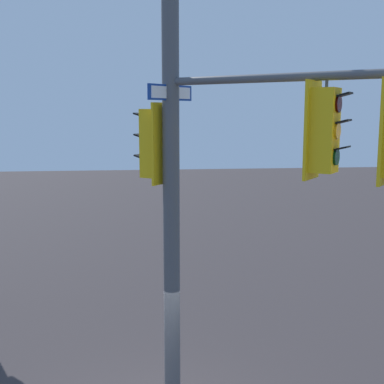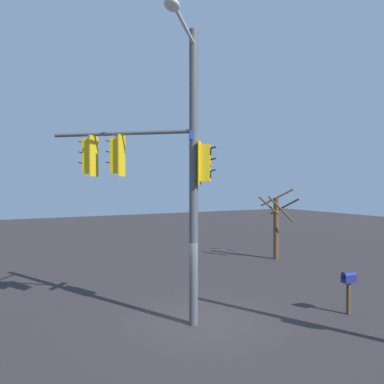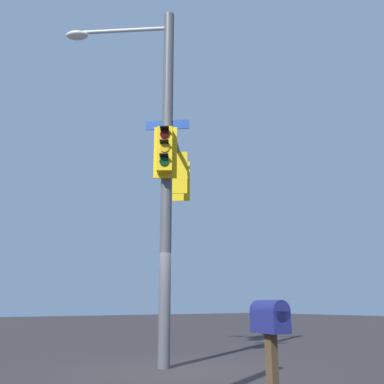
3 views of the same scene
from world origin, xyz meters
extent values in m
plane|color=#312C2D|center=(0.00, 0.00, 0.00)|extent=(80.00, 80.00, 0.00)
cylinder|color=#4C4F54|center=(0.34, 0.06, 4.45)|extent=(0.27, 0.27, 8.91)
cylinder|color=silver|center=(1.15, 1.03, 8.49)|extent=(1.69, 1.99, 0.10)
ellipsoid|color=silver|center=(1.95, 1.99, 8.41)|extent=(0.66, 0.69, 0.20)
cylinder|color=#4C4F54|center=(2.12, -1.42, 5.87)|extent=(3.63, 3.06, 0.12)
cube|color=yellow|center=(2.25, -1.53, 5.17)|extent=(0.46, 0.47, 1.10)
cube|color=yellow|center=(2.12, -1.43, 5.17)|extent=(0.37, 0.47, 1.30)
cylinder|color=#2F0403|center=(2.38, -1.63, 5.51)|extent=(0.16, 0.19, 0.22)
cube|color=black|center=(2.44, -1.68, 5.63)|extent=(0.26, 0.26, 0.06)
cylinder|color=#F2A814|center=(2.38, -1.63, 5.17)|extent=(0.16, 0.19, 0.22)
cube|color=black|center=(2.44, -1.68, 5.29)|extent=(0.26, 0.26, 0.06)
cylinder|color=black|center=(2.38, -1.63, 4.83)|extent=(0.16, 0.19, 0.22)
cube|color=black|center=(2.44, -1.68, 4.95)|extent=(0.26, 0.26, 0.06)
cylinder|color=#4C4F54|center=(2.25, -1.53, 5.80)|extent=(0.04, 0.04, 0.15)
cube|color=yellow|center=(2.98, -2.13, 5.17)|extent=(0.46, 0.47, 1.10)
cube|color=yellow|center=(2.84, -2.03, 5.17)|extent=(0.39, 0.46, 1.30)
cylinder|color=#2F0403|center=(3.10, -2.24, 5.51)|extent=(0.16, 0.19, 0.22)
cube|color=black|center=(3.16, -2.29, 5.63)|extent=(0.26, 0.26, 0.06)
cylinder|color=#F2A814|center=(3.10, -2.24, 5.17)|extent=(0.16, 0.19, 0.22)
cube|color=black|center=(3.16, -2.29, 5.29)|extent=(0.26, 0.26, 0.06)
cylinder|color=black|center=(3.10, -2.24, 4.83)|extent=(0.16, 0.19, 0.22)
cube|color=black|center=(3.16, -2.29, 4.95)|extent=(0.26, 0.26, 0.06)
cylinder|color=#4C4F54|center=(2.98, -2.13, 5.80)|extent=(0.04, 0.04, 0.15)
cube|color=yellow|center=(0.07, 0.29, 4.91)|extent=(0.45, 0.47, 1.10)
cube|color=yellow|center=(0.21, 0.19, 4.91)|extent=(0.36, 0.48, 1.30)
cylinder|color=#2F0403|center=(-0.06, 0.39, 5.25)|extent=(0.15, 0.20, 0.22)
cube|color=black|center=(-0.13, 0.43, 5.37)|extent=(0.25, 0.26, 0.06)
cylinder|color=#F2A814|center=(-0.06, 0.39, 4.91)|extent=(0.15, 0.20, 0.22)
cube|color=black|center=(-0.13, 0.43, 5.03)|extent=(0.25, 0.26, 0.06)
cylinder|color=black|center=(-0.06, 0.39, 4.57)|extent=(0.15, 0.20, 0.22)
cube|color=black|center=(-0.13, 0.43, 4.69)|extent=(0.25, 0.26, 0.06)
cube|color=navy|center=(0.34, 0.06, 5.71)|extent=(0.74, 0.85, 0.24)
cube|color=white|center=(0.36, 0.05, 5.71)|extent=(0.66, 0.76, 0.18)
cube|color=#4C3823|center=(-4.56, 1.69, 0.53)|extent=(0.10, 0.10, 1.05)
cube|color=navy|center=(-4.56, 1.69, 1.17)|extent=(0.47, 0.30, 0.24)
cylinder|color=navy|center=(-4.56, 1.69, 1.29)|extent=(0.47, 0.30, 0.24)
cylinder|color=brown|center=(-8.43, -6.26, 1.75)|extent=(0.30, 0.30, 3.50)
cylinder|color=brown|center=(-9.33, -6.54, 2.98)|extent=(0.67, 1.86, 1.05)
cylinder|color=brown|center=(-8.19, -5.58, 2.91)|extent=(1.46, 0.60, 1.48)
cylinder|color=brown|center=(-7.77, -6.14, 3.10)|extent=(0.35, 1.40, 0.99)
cylinder|color=brown|center=(-9.08, -6.93, 3.50)|extent=(1.46, 1.40, 1.08)
camera|label=1|loc=(-0.21, -8.07, 5.42)|focal=48.18mm
camera|label=2|loc=(5.49, 9.61, 4.25)|focal=33.65mm
camera|label=3|loc=(-8.14, 5.29, 1.37)|focal=40.00mm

